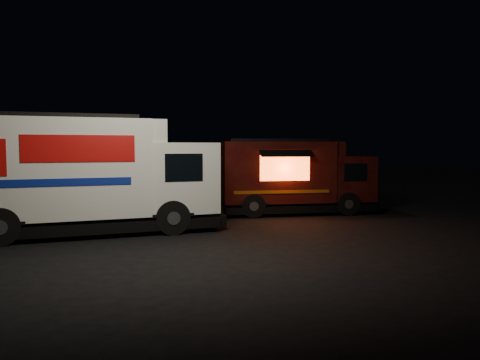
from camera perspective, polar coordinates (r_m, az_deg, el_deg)
ground at (r=14.22m, az=-7.12°, el=-6.55°), size 80.00×80.00×0.00m
white_truck at (r=14.86m, az=-17.66°, el=0.64°), size 8.05×3.43×3.55m
red_truck at (r=18.57m, az=6.75°, el=0.48°), size 6.44×2.83×2.92m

